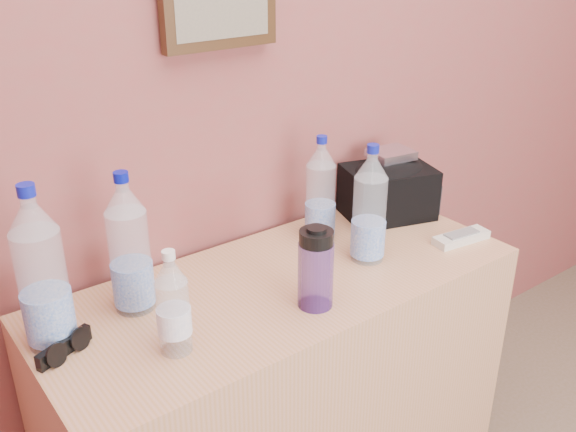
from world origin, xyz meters
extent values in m
plane|color=brown|center=(0.00, 2.00, 1.35)|extent=(4.00, 0.00, 4.00)
cube|color=tan|center=(-0.15, 1.73, 0.38)|extent=(1.20, 0.50, 0.75)
cylinder|color=silver|center=(-0.69, 1.81, 0.91)|extent=(0.10, 0.10, 0.31)
cylinder|color=#0E16A4|center=(-0.69, 1.81, 1.10)|extent=(0.03, 0.03, 0.02)
cylinder|color=silver|center=(-0.49, 1.83, 0.90)|extent=(0.09, 0.09, 0.29)
cylinder|color=#06109B|center=(-0.49, 1.83, 1.07)|extent=(0.03, 0.03, 0.02)
cylinder|color=white|center=(0.07, 1.86, 0.88)|extent=(0.08, 0.08, 0.26)
cylinder|color=#0E18A4|center=(0.07, 1.86, 1.04)|extent=(0.03, 0.03, 0.02)
cylinder|color=white|center=(0.09, 1.69, 0.89)|extent=(0.08, 0.08, 0.27)
cylinder|color=#0E1894|center=(0.09, 1.69, 1.05)|extent=(0.03, 0.03, 0.02)
cylinder|color=silver|center=(-0.49, 1.64, 0.85)|extent=(0.07, 0.07, 0.20)
cylinder|color=white|center=(-0.49, 1.64, 0.97)|extent=(0.03, 0.03, 0.02)
cylinder|color=#4B2981|center=(-0.16, 1.60, 0.83)|extent=(0.08, 0.08, 0.16)
cylinder|color=black|center=(-0.16, 1.60, 0.93)|extent=(0.08, 0.08, 0.04)
cube|color=silver|center=(0.36, 1.60, 0.76)|extent=(0.17, 0.07, 0.02)
cube|color=silver|center=(0.34, 1.87, 0.93)|extent=(0.13, 0.12, 0.02)
camera|label=1|loc=(-0.96, 0.64, 1.56)|focal=40.00mm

